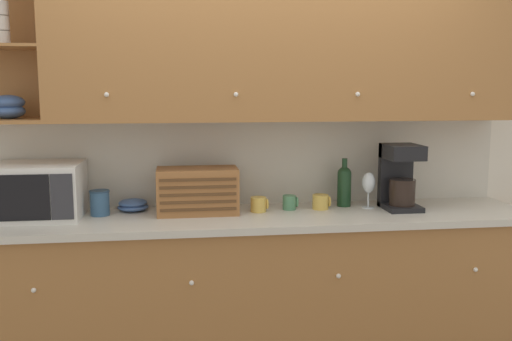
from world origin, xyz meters
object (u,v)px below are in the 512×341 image
Objects in this scene: mug_blue_second at (259,204)px; microwave at (35,191)px; mug at (321,202)px; wine_glass at (369,184)px; bread_box at (197,191)px; coffee_maker at (400,176)px; wine_bottle at (344,184)px; storage_canister at (100,203)px; bowl_stack_on_counter at (133,205)px; mug_patterned_third at (290,202)px.

microwave is at bearing 179.25° from mug_blue_second.
mug is 0.50× the size of wine_glass.
bread_box is 1.03m from wine_glass.
microwave is 2.11m from coffee_maker.
microwave is at bearing -177.75° from wine_bottle.
bowl_stack_on_counter is at bearing 28.65° from storage_canister.
mug_patterned_third is (1.45, 0.01, -0.11)m from microwave.
mug reaches higher than mug_patterned_third.
mug_blue_second is at bearing -1.88° from storage_canister.
wine_glass is at bearing 0.28° from bread_box.
storage_canister reaches higher than mug_blue_second.
mug_patterned_third is 0.84× the size of mug.
mug_blue_second is 1.15× the size of mug_patterned_third.
bread_box is at bearing -177.69° from mug_patterned_third.
mug_patterned_third is (0.55, 0.02, -0.09)m from bread_box.
bread_box is at bearing -17.41° from bowl_stack_on_counter.
coffee_maker is at bearing -12.98° from wine_glass.
mug is at bearing -5.52° from bowl_stack_on_counter.
wine_bottle is 0.76× the size of coffee_maker.
mug_patterned_third is at bearing 177.96° from wine_glass.
microwave reaches higher than wine_bottle.
bread_box reaches higher than mug_patterned_third.
mug_patterned_third is at bearing 176.52° from mug.
bread_box is at bearing 178.64° from mug_blue_second.
mug reaches higher than bowl_stack_on_counter.
bowl_stack_on_counter is 0.39× the size of bread_box.
mug is at bearing 0.83° from bread_box.
mug_blue_second is 0.38m from mug.
mug_patterned_third is 0.68m from coffee_maker.
wine_glass reaches higher than storage_canister.
coffee_maker reaches higher than microwave.
bowl_stack_on_counter is at bearing 175.39° from wine_glass.
mug_patterned_third is at bearing 2.31° from bread_box.
coffee_maker is at bearing -5.05° from mug_patterned_third.
wine_bottle is at bearing 2.27° from storage_canister.
mug is 0.20m from wine_bottle.
wine_bottle is at bearing 22.81° from mug.
storage_canister is 1.77m from coffee_maker.
microwave reaches higher than mug_blue_second.
wine_glass reaches higher than mug.
wine_glass is at bearing -29.64° from wine_bottle.
storage_canister is 1.34× the size of mug.
bread_box reaches higher than wine_glass.
storage_canister is 0.37× the size of coffee_maker.
wine_glass is (0.48, -0.02, 0.10)m from mug_patterned_third.
bowl_stack_on_counter is (0.18, 0.10, -0.04)m from storage_canister.
bread_box is (0.90, -0.01, -0.02)m from microwave.
wine_bottle reaches higher than mug.
wine_glass is (0.29, -0.01, 0.10)m from mug.
wine_glass is (0.13, -0.07, 0.01)m from wine_bottle.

